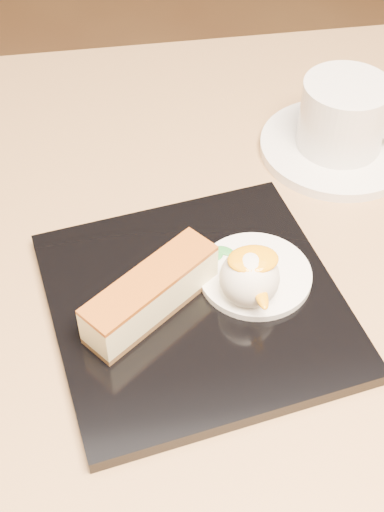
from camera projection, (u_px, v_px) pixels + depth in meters
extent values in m
cylinder|color=black|center=(179.00, 509.00, 0.83)|extent=(0.08, 0.08, 0.66)
cube|color=#986337|center=(173.00, 325.00, 0.58)|extent=(0.80, 0.80, 0.04)
cube|color=black|center=(196.00, 304.00, 0.56)|extent=(0.25, 0.25, 0.01)
cube|color=brown|center=(152.00, 307.00, 0.54)|extent=(0.11, 0.10, 0.01)
cube|color=#FFF1A6|center=(151.00, 293.00, 0.53)|extent=(0.11, 0.10, 0.03)
cube|color=#9A3E10|center=(150.00, 279.00, 0.52)|extent=(0.11, 0.10, 0.00)
cylinder|color=white|center=(255.00, 275.00, 0.57)|extent=(0.09, 0.09, 0.01)
sphere|color=white|center=(250.00, 278.00, 0.54)|extent=(0.05, 0.05, 0.05)
ellipsoid|color=#FFA208|center=(253.00, 259.00, 0.52)|extent=(0.04, 0.03, 0.01)
ellipsoid|color=green|center=(214.00, 258.00, 0.57)|extent=(0.02, 0.01, 0.00)
ellipsoid|color=green|center=(225.00, 251.00, 0.58)|extent=(0.02, 0.02, 0.00)
ellipsoid|color=green|center=(202.00, 251.00, 0.58)|extent=(0.01, 0.02, 0.00)
cylinder|color=white|center=(337.00, 147.00, 0.69)|extent=(0.15, 0.15, 0.01)
cylinder|color=white|center=(343.00, 115.00, 0.67)|extent=(0.08, 0.08, 0.07)
cylinder|color=black|center=(348.00, 86.00, 0.64)|extent=(0.07, 0.07, 0.00)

